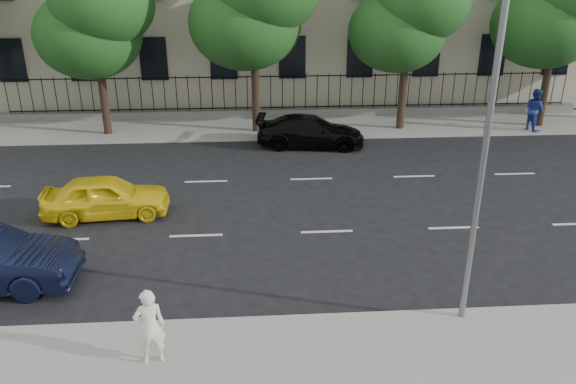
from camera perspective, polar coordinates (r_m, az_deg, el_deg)
name	(u,v)px	position (r m, az deg, el deg)	size (l,w,h in m)	color
ground	(339,274)	(15.21, 5.19, -8.26)	(120.00, 120.00, 0.00)	black
near_sidewalk	(369,373)	(11.96, 8.23, -17.76)	(60.00, 4.00, 0.15)	gray
far_sidewalk	(296,127)	(28.05, 0.86, 6.66)	(60.00, 4.00, 0.15)	gray
lane_markings	(318,202)	(19.39, 3.08, -1.06)	(49.60, 4.62, 0.01)	silver
iron_fence	(294,107)	(29.54, 0.60, 8.63)	(30.00, 0.50, 2.20)	slate
street_light	(481,97)	(12.36, 19.01, 9.10)	(0.25, 3.32, 8.05)	slate
tree_b	(94,7)	(27.16, -19.09, 17.36)	(5.53, 5.12, 8.97)	#382619
tree_d	(409,5)	(27.30, 12.21, 18.05)	(5.34, 4.94, 8.84)	#382619
yellow_taxi	(106,196)	(19.05, -17.99, -0.43)	(1.61, 4.00, 1.36)	yellow
black_sedan	(311,131)	(25.10, 2.30, 6.18)	(1.93, 4.76, 1.38)	black
woman_near	(150,327)	(11.83, -13.88, -13.15)	(0.62, 0.41, 1.70)	white
pedestrian_far	(535,110)	(29.40, 23.76, 7.67)	(0.97, 0.76, 2.00)	navy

